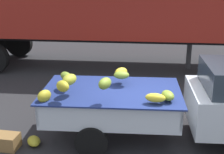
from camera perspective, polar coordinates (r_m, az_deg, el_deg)
ground at (r=6.78m, az=7.10°, el=-11.93°), size 220.00×220.00×0.00m
curb_strip at (r=16.49m, az=7.46°, el=6.76°), size 80.00×0.80×0.16m
pickup_truck at (r=6.78m, az=17.19°, el=-4.38°), size 5.15×2.03×1.70m
fallen_banana_bunch_near_tailgate at (r=6.86m, az=-14.00°, el=-11.21°), size 0.42×0.47×0.17m
produce_crate at (r=6.87m, az=-18.71°, el=-11.00°), size 0.54×0.39×0.30m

